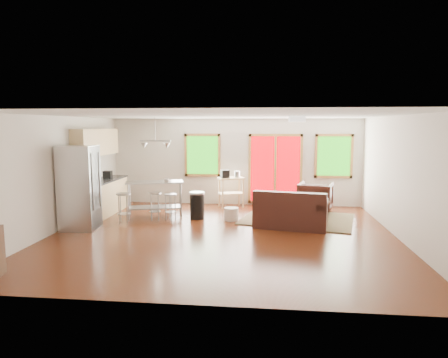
# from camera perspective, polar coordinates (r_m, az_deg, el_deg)

# --- Properties ---
(floor) EXTENTS (7.50, 7.00, 0.02)m
(floor) POSITION_cam_1_polar(r_m,az_deg,el_deg) (8.87, -0.21, -8.03)
(floor) COLOR #361509
(floor) RESTS_ON ground
(ceiling) EXTENTS (7.50, 7.00, 0.02)m
(ceiling) POSITION_cam_1_polar(r_m,az_deg,el_deg) (8.55, -0.22, 9.14)
(ceiling) COLOR silver
(ceiling) RESTS_ON ground
(back_wall) EXTENTS (7.50, 0.02, 2.60)m
(back_wall) POSITION_cam_1_polar(r_m,az_deg,el_deg) (12.09, 1.63, 2.47)
(back_wall) COLOR beige
(back_wall) RESTS_ON ground
(left_wall) EXTENTS (0.02, 7.00, 2.60)m
(left_wall) POSITION_cam_1_polar(r_m,az_deg,el_deg) (9.77, -22.70, 0.66)
(left_wall) COLOR beige
(left_wall) RESTS_ON ground
(right_wall) EXTENTS (0.02, 7.00, 2.60)m
(right_wall) POSITION_cam_1_polar(r_m,az_deg,el_deg) (9.01, 24.29, 0.04)
(right_wall) COLOR beige
(right_wall) RESTS_ON ground
(front_wall) EXTENTS (7.50, 0.02, 2.60)m
(front_wall) POSITION_cam_1_polar(r_m,az_deg,el_deg) (5.19, -4.53, -4.43)
(front_wall) COLOR beige
(front_wall) RESTS_ON ground
(window_left) EXTENTS (1.10, 0.05, 1.30)m
(window_left) POSITION_cam_1_polar(r_m,az_deg,el_deg) (12.14, -3.10, 3.43)
(window_left) COLOR #155D0B
(window_left) RESTS_ON back_wall
(french_doors) EXTENTS (1.60, 0.05, 2.10)m
(french_doors) POSITION_cam_1_polar(r_m,az_deg,el_deg) (12.02, 7.32, 1.42)
(french_doors) COLOR #BF0007
(french_doors) RESTS_ON back_wall
(window_right) EXTENTS (1.10, 0.05, 1.30)m
(window_right) POSITION_cam_1_polar(r_m,az_deg,el_deg) (12.14, 15.41, 3.17)
(window_right) COLOR #155D0B
(window_right) RESTS_ON back_wall
(rug) EXTENTS (3.12, 2.65, 0.03)m
(rug) POSITION_cam_1_polar(r_m,az_deg,el_deg) (10.44, 10.45, -5.63)
(rug) COLOR #465F3D
(rug) RESTS_ON floor
(loveseat) EXTENTS (1.82, 1.24, 0.89)m
(loveseat) POSITION_cam_1_polar(r_m,az_deg,el_deg) (9.57, 9.51, -4.74)
(loveseat) COLOR black
(loveseat) RESTS_ON floor
(coffee_table) EXTENTS (1.21, 0.92, 0.43)m
(coffee_table) POSITION_cam_1_polar(r_m,az_deg,el_deg) (10.73, 11.90, -3.36)
(coffee_table) COLOR #361F10
(coffee_table) RESTS_ON floor
(armchair) EXTENTS (1.07, 1.04, 0.91)m
(armchair) POSITION_cam_1_polar(r_m,az_deg,el_deg) (11.36, 12.92, -2.35)
(armchair) COLOR black
(armchair) RESTS_ON floor
(ottoman) EXTENTS (0.86, 0.86, 0.44)m
(ottoman) POSITION_cam_1_polar(r_m,az_deg,el_deg) (11.13, 8.06, -3.66)
(ottoman) COLOR black
(ottoman) RESTS_ON floor
(pouf) EXTENTS (0.45, 0.45, 0.32)m
(pouf) POSITION_cam_1_polar(r_m,az_deg,el_deg) (10.16, 1.03, -5.02)
(pouf) COLOR beige
(pouf) RESTS_ON floor
(vase) EXTENTS (0.18, 0.19, 0.29)m
(vase) POSITION_cam_1_polar(r_m,az_deg,el_deg) (10.37, 11.57, -2.97)
(vase) COLOR silver
(vase) RESTS_ON coffee_table
(book) EXTENTS (0.21, 0.10, 0.29)m
(book) POSITION_cam_1_polar(r_m,az_deg,el_deg) (10.59, 12.16, -2.56)
(book) COLOR maroon
(book) RESTS_ON coffee_table
(cabinets) EXTENTS (0.64, 2.24, 2.30)m
(cabinets) POSITION_cam_1_polar(r_m,az_deg,el_deg) (11.21, -17.21, -0.19)
(cabinets) COLOR tan
(cabinets) RESTS_ON floor
(refrigerator) EXTENTS (0.85, 0.81, 1.94)m
(refrigerator) POSITION_cam_1_polar(r_m,az_deg,el_deg) (9.77, -19.92, -1.17)
(refrigerator) COLOR #B7BABC
(refrigerator) RESTS_ON floor
(island) EXTENTS (1.58, 0.96, 0.94)m
(island) POSITION_cam_1_polar(r_m,az_deg,el_deg) (10.66, -9.84, -1.89)
(island) COLOR #B7BABC
(island) RESTS_ON floor
(cup) EXTENTS (0.15, 0.13, 0.13)m
(cup) POSITION_cam_1_polar(r_m,az_deg,el_deg) (10.22, -8.19, -0.16)
(cup) COLOR silver
(cup) RESTS_ON island
(bar_stool_a) EXTENTS (0.40, 0.40, 0.74)m
(bar_stool_a) POSITION_cam_1_polar(r_m,az_deg,el_deg) (10.13, -14.17, -3.05)
(bar_stool_a) COLOR #B7BABC
(bar_stool_a) RESTS_ON floor
(bar_stool_b) EXTENTS (0.41, 0.41, 0.70)m
(bar_stool_b) POSITION_cam_1_polar(r_m,az_deg,el_deg) (10.30, -9.87, -2.90)
(bar_stool_b) COLOR #B7BABC
(bar_stool_b) RESTS_ON floor
(bar_stool_c) EXTENTS (0.41, 0.41, 0.67)m
(bar_stool_c) POSITION_cam_1_polar(r_m,az_deg,el_deg) (10.23, -7.67, -3.07)
(bar_stool_c) COLOR #B7BABC
(bar_stool_c) RESTS_ON floor
(trash_can) EXTENTS (0.39, 0.39, 0.70)m
(trash_can) POSITION_cam_1_polar(r_m,az_deg,el_deg) (10.30, -3.86, -3.76)
(trash_can) COLOR black
(trash_can) RESTS_ON floor
(kitchen_cart) EXTENTS (0.85, 0.70, 1.11)m
(kitchen_cart) POSITION_cam_1_polar(r_m,az_deg,el_deg) (11.68, 0.91, -0.39)
(kitchen_cart) COLOR tan
(kitchen_cart) RESTS_ON floor
(ceiling_flush) EXTENTS (0.35, 0.35, 0.12)m
(ceiling_flush) POSITION_cam_1_polar(r_m,az_deg,el_deg) (9.12, 10.37, 8.42)
(ceiling_flush) COLOR white
(ceiling_flush) RESTS_ON ceiling
(pendant_light) EXTENTS (0.80, 0.18, 0.79)m
(pendant_light) POSITION_cam_1_polar(r_m,az_deg,el_deg) (10.40, -9.78, 4.83)
(pendant_light) COLOR gray
(pendant_light) RESTS_ON ceiling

